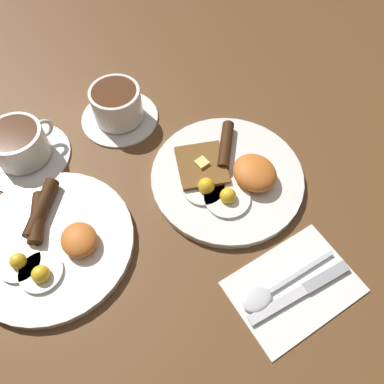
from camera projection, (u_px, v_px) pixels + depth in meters
ground_plane at (227, 180)px, 0.68m from camera, size 3.00×3.00×0.00m
breakfast_plate_near at (228, 176)px, 0.67m from camera, size 0.27×0.27×0.05m
breakfast_plate_far at (51, 242)px, 0.60m from camera, size 0.27×0.27×0.04m
teacup_near at (117, 107)px, 0.73m from camera, size 0.15×0.15×0.07m
teacup_far at (21, 146)px, 0.68m from camera, size 0.16×0.16×0.07m
napkin at (294, 286)px, 0.57m from camera, size 0.14×0.19×0.01m
knife at (306, 289)px, 0.56m from camera, size 0.03×0.18×0.01m
spoon at (267, 293)px, 0.56m from camera, size 0.04×0.17×0.01m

